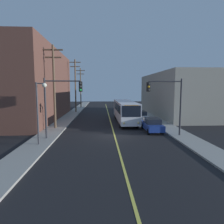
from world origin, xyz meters
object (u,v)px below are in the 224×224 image
at_px(utility_pole_far, 81,86).
at_px(traffic_signal_left_corner, 61,97).
at_px(parked_car_blue, 152,125).
at_px(traffic_signal_right_corner, 167,96).
at_px(parked_car_white, 140,116).
at_px(utility_pole_mid, 75,83).
at_px(utility_pole_near, 54,83).
at_px(parked_car_green, 132,111).
at_px(city_bus, 125,110).
at_px(street_lamp_left, 40,104).

height_order(utility_pole_far, traffic_signal_left_corner, utility_pole_far).
relative_size(parked_car_blue, traffic_signal_right_corner, 0.74).
relative_size(parked_car_white, utility_pole_mid, 0.40).
bearing_deg(utility_pole_near, parked_car_green, 47.78).
bearing_deg(parked_car_white, parked_car_blue, -90.88).
bearing_deg(utility_pole_near, traffic_signal_left_corner, -70.84).
bearing_deg(traffic_signal_right_corner, city_bus, 108.73).
distance_m(city_bus, parked_car_white, 2.88).
height_order(utility_pole_mid, street_lamp_left, utility_pole_mid).
relative_size(traffic_signal_left_corner, traffic_signal_right_corner, 1.00).
bearing_deg(parked_car_green, utility_pole_mid, 158.12).
relative_size(parked_car_green, utility_pole_near, 0.43).
xyz_separation_m(parked_car_blue, parked_car_green, (0.07, 15.38, 0.00)).
bearing_deg(utility_pole_mid, street_lamp_left, -89.74).
distance_m(city_bus, utility_pole_far, 26.17).
distance_m(parked_car_green, utility_pole_far, 20.15).
distance_m(parked_car_green, utility_pole_near, 18.49).
height_order(utility_pole_near, utility_pole_far, utility_pole_far).
bearing_deg(traffic_signal_right_corner, utility_pole_near, 159.33).
xyz_separation_m(utility_pole_near, street_lamp_left, (0.46, -7.57, -2.05)).
bearing_deg(parked_car_white, traffic_signal_left_corner, -132.60).
bearing_deg(utility_pole_near, parked_car_white, 25.12).
bearing_deg(utility_pole_far, city_bus, -69.23).
bearing_deg(street_lamp_left, utility_pole_far, 90.22).
xyz_separation_m(parked_car_blue, traffic_signal_right_corner, (0.79, -2.60, 3.46)).
distance_m(city_bus, traffic_signal_right_corner, 10.30).
height_order(parked_car_green, utility_pole_mid, utility_pole_mid).
relative_size(parked_car_green, street_lamp_left, 0.80).
bearing_deg(street_lamp_left, utility_pole_mid, 90.26).
bearing_deg(parked_car_white, utility_pole_far, 116.76).
height_order(utility_pole_near, traffic_signal_left_corner, utility_pole_near).
distance_m(utility_pole_far, traffic_signal_left_corner, 34.32).
xyz_separation_m(city_bus, utility_pole_near, (-9.49, -4.68, 3.98)).
relative_size(city_bus, traffic_signal_right_corner, 2.03).
bearing_deg(utility_pole_mid, parked_car_blue, -60.03).
xyz_separation_m(city_bus, parked_car_green, (2.48, 8.51, -0.98)).
height_order(parked_car_white, traffic_signal_left_corner, traffic_signal_left_corner).
distance_m(utility_pole_mid, traffic_signal_right_corner, 25.87).
distance_m(utility_pole_mid, traffic_signal_left_corner, 23.39).
bearing_deg(street_lamp_left, traffic_signal_left_corner, 56.81).
bearing_deg(utility_pole_mid, traffic_signal_right_corner, -61.40).
height_order(city_bus, parked_car_white, city_bus).
height_order(city_bus, traffic_signal_right_corner, traffic_signal_right_corner).
xyz_separation_m(parked_car_white, street_lamp_left, (-11.56, -13.20, 2.90)).
height_order(utility_pole_mid, traffic_signal_right_corner, utility_pole_mid).
xyz_separation_m(parked_car_green, utility_pole_far, (-11.65, 15.66, 5.02)).
distance_m(utility_pole_mid, street_lamp_left, 25.55).
bearing_deg(traffic_signal_right_corner, parked_car_blue, 106.96).
relative_size(utility_pole_far, street_lamp_left, 1.89).
distance_m(parked_car_blue, utility_pole_near, 13.08).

